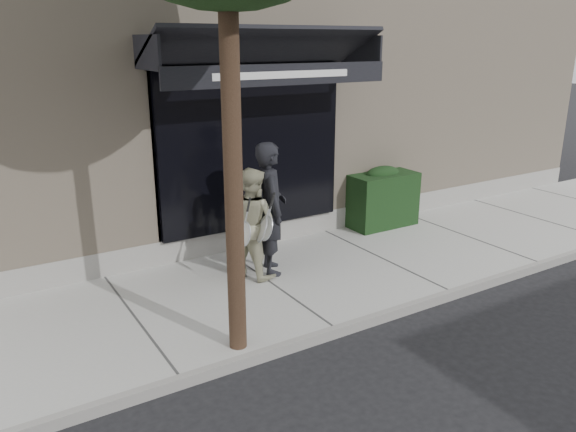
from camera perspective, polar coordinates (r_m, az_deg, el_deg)
ground at (r=9.29m, az=9.14°, el=-4.76°), size 80.00×80.00×0.00m
sidewalk at (r=9.26m, az=9.16°, el=-4.42°), size 20.00×3.00×0.12m
curb at (r=8.26m, az=16.21°, el=-7.66°), size 20.00×0.10×0.14m
building_facade at (r=12.77m, az=-5.26°, el=14.07°), size 14.30×8.04×5.64m
hedge at (r=10.66m, az=9.47°, el=1.88°), size 1.30×0.70×1.14m
pedestrian_front at (r=8.24m, az=-1.81°, el=0.75°), size 0.77×0.92×1.98m
pedestrian_back at (r=8.17m, az=-3.68°, el=-0.69°), size 0.87×0.97×1.63m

